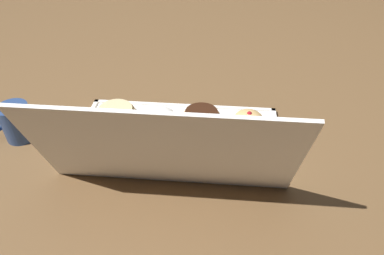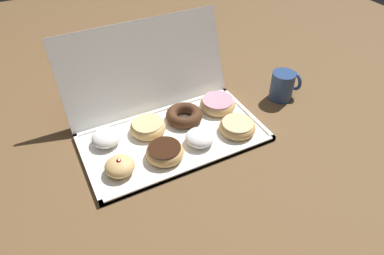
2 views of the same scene
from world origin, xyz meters
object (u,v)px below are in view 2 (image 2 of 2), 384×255
object	(u,v)px
glazed_ring_donut_3	(237,127)
chocolate_cake_ring_donut_6	(184,115)
powdered_filled_donut_2	(200,137)
glazed_ring_donut_5	(148,127)
powdered_filled_donut_4	(106,138)
chocolate_frosted_donut_1	(165,152)
jelly_filled_donut_0	(120,166)
coffee_mug	(283,85)
donut_box	(174,138)
pink_frosted_donut_7	(218,104)

from	to	relation	value
glazed_ring_donut_3	chocolate_cake_ring_donut_6	bearing A→B (deg)	133.88
powdered_filled_donut_2	glazed_ring_donut_5	size ratio (longest dim) A/B	0.78
powdered_filled_donut_4	chocolate_cake_ring_donut_6	size ratio (longest dim) A/B	0.73
chocolate_frosted_donut_1	jelly_filled_donut_0	bearing A→B (deg)	178.87
glazed_ring_donut_3	powdered_filled_donut_2	bearing A→B (deg)	176.76
chocolate_frosted_donut_1	glazed_ring_donut_3	world-z (taller)	chocolate_frosted_donut_1
jelly_filled_donut_0	powdered_filled_donut_4	xyz separation A→B (m)	(0.00, 0.13, -0.00)
powdered_filled_donut_2	glazed_ring_donut_3	distance (m)	0.13
glazed_ring_donut_5	powdered_filled_donut_4	bearing A→B (deg)	176.32
powdered_filled_donut_4	chocolate_cake_ring_donut_6	world-z (taller)	powdered_filled_donut_4
glazed_ring_donut_3	coffee_mug	bearing A→B (deg)	20.54
powdered_filled_donut_2	coffee_mug	bearing A→B (deg)	12.78
powdered_filled_donut_2	chocolate_cake_ring_donut_6	distance (m)	0.12
donut_box	jelly_filled_donut_0	xyz separation A→B (m)	(-0.19, -0.06, 0.03)
pink_frosted_donut_7	glazed_ring_donut_5	bearing A→B (deg)	-179.03
chocolate_cake_ring_donut_6	coffee_mug	xyz separation A→B (m)	(0.37, -0.03, 0.02)
jelly_filled_donut_0	chocolate_cake_ring_donut_6	distance (m)	0.29
chocolate_frosted_donut_1	chocolate_cake_ring_donut_6	distance (m)	0.18
glazed_ring_donut_3	pink_frosted_donut_7	world-z (taller)	pink_frosted_donut_7
glazed_ring_donut_5	coffee_mug	xyz separation A→B (m)	(0.49, -0.03, 0.02)
powdered_filled_donut_2	powdered_filled_donut_4	world-z (taller)	powdered_filled_donut_4
powdered_filled_donut_4	powdered_filled_donut_2	bearing A→B (deg)	-26.95
pink_frosted_donut_7	coffee_mug	world-z (taller)	coffee_mug
donut_box	jelly_filled_donut_0	bearing A→B (deg)	-161.58
glazed_ring_donut_5	powdered_filled_donut_2	bearing A→B (deg)	-44.77
powdered_filled_donut_2	chocolate_cake_ring_donut_6	size ratio (longest dim) A/B	0.74
chocolate_cake_ring_donut_6	glazed_ring_donut_5	bearing A→B (deg)	-179.45
chocolate_frosted_donut_1	pink_frosted_donut_7	distance (m)	0.28
glazed_ring_donut_5	donut_box	bearing A→B (deg)	-44.49
chocolate_frosted_donut_1	chocolate_cake_ring_donut_6	world-z (taller)	chocolate_frosted_donut_1
jelly_filled_donut_0	pink_frosted_donut_7	bearing A→B (deg)	18.43
powdered_filled_donut_2	glazed_ring_donut_5	distance (m)	0.17
jelly_filled_donut_0	glazed_ring_donut_3	size ratio (longest dim) A/B	0.73
donut_box	pink_frosted_donut_7	xyz separation A→B (m)	(0.19, 0.06, 0.02)
powdered_filled_donut_2	powdered_filled_donut_4	distance (m)	0.28
chocolate_frosted_donut_1	pink_frosted_donut_7	world-z (taller)	same
powdered_filled_donut_2	glazed_ring_donut_5	xyz separation A→B (m)	(-0.12, 0.12, -0.00)
powdered_filled_donut_2	chocolate_cake_ring_donut_6	xyz separation A→B (m)	(0.01, 0.12, -0.00)
powdered_filled_donut_4	coffee_mug	bearing A→B (deg)	-3.80
glazed_ring_donut_3	chocolate_cake_ring_donut_6	world-z (taller)	chocolate_cake_ring_donut_6
pink_frosted_donut_7	jelly_filled_donut_0	bearing A→B (deg)	-161.57
chocolate_frosted_donut_1	chocolate_cake_ring_donut_6	xyz separation A→B (m)	(0.12, 0.13, -0.00)
powdered_filled_donut_4	chocolate_cake_ring_donut_6	bearing A→B (deg)	-1.60
jelly_filled_donut_0	chocolate_frosted_donut_1	xyz separation A→B (m)	(0.13, -0.00, -0.00)
donut_box	glazed_ring_donut_5	size ratio (longest dim) A/B	4.92
glazed_ring_donut_3	coffee_mug	xyz separation A→B (m)	(0.25, 0.09, 0.02)
donut_box	coffee_mug	size ratio (longest dim) A/B	5.41
donut_box	powdered_filled_donut_2	size ratio (longest dim) A/B	6.31
chocolate_frosted_donut_1	chocolate_cake_ring_donut_6	bearing A→B (deg)	45.72
donut_box	glazed_ring_donut_5	distance (m)	0.09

